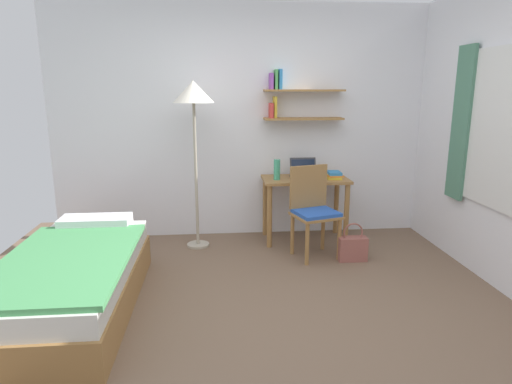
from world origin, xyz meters
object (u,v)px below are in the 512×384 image
object	(u,v)px
handbag	(352,248)
book_stack	(334,175)
laptop	(304,173)
water_bottle	(277,170)
desk_chair	(313,208)
desk	(305,191)
standing_lamp	(194,100)
bed	(73,281)

from	to	relation	value
handbag	book_stack	bearing A→B (deg)	93.86
laptop	book_stack	distance (m)	0.34
water_bottle	desk_chair	bearing A→B (deg)	-53.01
handbag	desk	bearing A→B (deg)	118.22
standing_lamp	laptop	distance (m)	1.43
desk	handbag	xyz separation A→B (m)	(0.36, -0.67, -0.43)
bed	laptop	xyz separation A→B (m)	(2.08, 1.50, 0.53)
bed	book_stack	world-z (taller)	book_stack
desk	water_bottle	distance (m)	0.42
desk_chair	book_stack	distance (m)	0.60
desk_chair	book_stack	bearing A→B (deg)	53.72
laptop	desk	bearing A→B (deg)	-75.60
handbag	bed	bearing A→B (deg)	-162.07
bed	laptop	world-z (taller)	laptop
desk	water_bottle	world-z (taller)	water_bottle
desk_chair	water_bottle	xyz separation A→B (m)	(-0.32, 0.42, 0.32)
bed	water_bottle	distance (m)	2.33
bed	desk	world-z (taller)	desk
laptop	book_stack	bearing A→B (deg)	-13.40
laptop	handbag	bearing A→B (deg)	-62.55
water_bottle	bed	bearing A→B (deg)	-141.52
desk_chair	laptop	distance (m)	0.58
laptop	book_stack	size ratio (longest dim) A/B	1.29
desk_chair	book_stack	size ratio (longest dim) A/B	3.99
standing_lamp	book_stack	xyz separation A→B (m)	(1.51, 0.07, -0.81)
bed	standing_lamp	xyz separation A→B (m)	(0.90, 1.36, 1.33)
standing_lamp	handbag	world-z (taller)	standing_lamp
laptop	handbag	distance (m)	1.02
bed	book_stack	xyz separation A→B (m)	(2.41, 1.42, 0.51)
bed	laptop	distance (m)	2.62
desk	book_stack	world-z (taller)	book_stack
standing_lamp	laptop	world-z (taller)	standing_lamp
desk	laptop	bearing A→B (deg)	104.40
book_stack	laptop	bearing A→B (deg)	166.60
laptop	handbag	world-z (taller)	laptop
bed	book_stack	bearing A→B (deg)	30.62
desk_chair	laptop	world-z (taller)	laptop
water_bottle	handbag	bearing A→B (deg)	-41.81
standing_lamp	laptop	bearing A→B (deg)	6.94
bed	handbag	world-z (taller)	bed
standing_lamp	desk	bearing A→B (deg)	4.83
desk_chair	water_bottle	size ratio (longest dim) A/B	4.12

